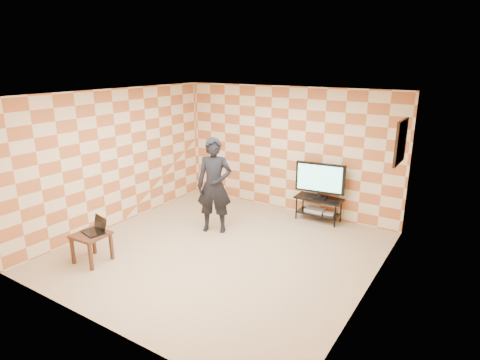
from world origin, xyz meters
name	(u,v)px	position (x,y,z in m)	size (l,w,h in m)	color
floor	(222,251)	(0.00, 0.00, 0.00)	(5.00, 5.00, 0.00)	tan
wall_back	(287,150)	(0.00, 2.50, 1.35)	(5.00, 0.02, 2.70)	beige
wall_front	(96,228)	(0.00, -2.50, 1.35)	(5.00, 0.02, 2.70)	beige
wall_left	(117,158)	(-2.50, 0.00, 1.35)	(0.02, 5.00, 2.70)	beige
wall_right	(373,205)	(2.50, 0.00, 1.35)	(0.02, 5.00, 2.70)	beige
ceiling	(219,94)	(0.00, 0.00, 2.70)	(5.00, 5.00, 0.02)	white
wall_art	(401,142)	(2.47, 1.55, 1.95)	(0.04, 0.72, 0.72)	black
tv_stand	(319,204)	(0.89, 2.24, 0.36)	(0.96, 0.43, 0.50)	black
tv	(320,179)	(0.89, 2.23, 0.91)	(1.01, 0.23, 0.73)	black
dvd_player	(315,210)	(0.81, 2.25, 0.20)	(0.38, 0.27, 0.06)	#B5B5B8
game_console	(329,213)	(1.11, 2.25, 0.20)	(0.20, 0.14, 0.05)	silver
side_table	(91,239)	(-1.58, -1.46, 0.41)	(0.53, 0.53, 0.50)	#362318
laptop	(96,229)	(-1.56, -1.37, 0.55)	(0.43, 0.37, 0.25)	black
person	(214,186)	(-0.62, 0.67, 0.92)	(0.67, 0.44, 1.84)	black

